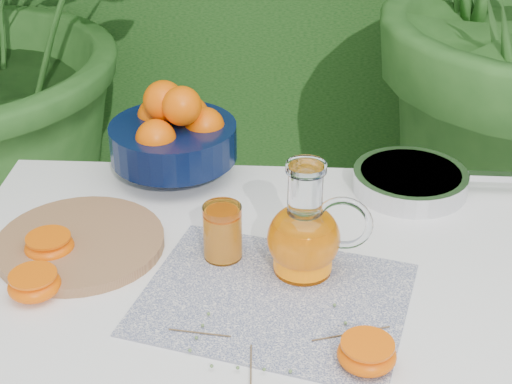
# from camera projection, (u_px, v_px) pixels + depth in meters

# --- Properties ---
(white_table) EXTENTS (1.00, 0.70, 0.75)m
(white_table) POSITION_uv_depth(u_px,v_px,m) (255.00, 308.00, 1.30)
(white_table) COLOR white
(white_table) RESTS_ON ground
(placemat) EXTENTS (0.46, 0.40, 0.00)m
(placemat) POSITION_uv_depth(u_px,v_px,m) (274.00, 298.00, 1.19)
(placemat) COLOR #0D1A4B
(placemat) RESTS_ON white_table
(cutting_board) EXTENTS (0.35, 0.35, 0.02)m
(cutting_board) POSITION_uv_depth(u_px,v_px,m) (80.00, 243.00, 1.31)
(cutting_board) COLOR olive
(cutting_board) RESTS_ON white_table
(fruit_bowl) EXTENTS (0.32, 0.32, 0.19)m
(fruit_bowl) POSITION_uv_depth(u_px,v_px,m) (174.00, 133.00, 1.49)
(fruit_bowl) COLOR black
(fruit_bowl) RESTS_ON white_table
(juice_pitcher) EXTENTS (0.17, 0.13, 0.19)m
(juice_pitcher) POSITION_uv_depth(u_px,v_px,m) (305.00, 235.00, 1.22)
(juice_pitcher) COLOR white
(juice_pitcher) RESTS_ON white_table
(juice_tumbler) EXTENTS (0.07, 0.07, 0.09)m
(juice_tumbler) POSITION_uv_depth(u_px,v_px,m) (223.00, 233.00, 1.26)
(juice_tumbler) COLOR white
(juice_tumbler) RESTS_ON white_table
(saute_pan) EXTENTS (0.38, 0.22, 0.04)m
(saute_pan) POSITION_uv_depth(u_px,v_px,m) (412.00, 180.00, 1.47)
(saute_pan) COLOR silver
(saute_pan) RESTS_ON white_table
(orange_halves) EXTENTS (0.59, 0.32, 0.04)m
(orange_halves) POSITION_uv_depth(u_px,v_px,m) (139.00, 291.00, 1.17)
(orange_halves) COLOR #FF5902
(orange_halves) RESTS_ON white_table
(thyme_sprigs) EXTENTS (0.32, 0.20, 0.01)m
(thyme_sprigs) POSITION_uv_depth(u_px,v_px,m) (271.00, 344.00, 1.09)
(thyme_sprigs) COLOR brown
(thyme_sprigs) RESTS_ON white_table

